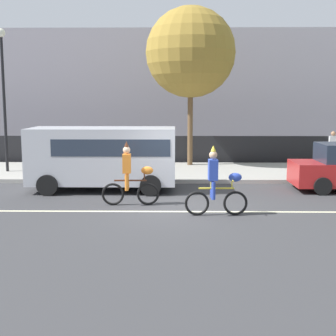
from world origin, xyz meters
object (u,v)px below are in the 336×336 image
at_px(parade_cyclist_orange, 131,177).
at_px(pedestrian_onlooker, 333,148).
at_px(parked_van_silver, 105,154).
at_px(parade_cyclist_cobalt, 217,185).
at_px(street_lamp_post, 3,79).

relative_size(parade_cyclist_orange, pedestrian_onlooker, 1.19).
relative_size(parade_cyclist_orange, parked_van_silver, 0.38).
height_order(parade_cyclist_orange, parked_van_silver, parked_van_silver).
bearing_deg(pedestrian_onlooker, parade_cyclist_cobalt, -125.41).
distance_m(parked_van_silver, street_lamp_post, 6.35).
height_order(parade_cyclist_cobalt, parked_van_silver, parked_van_silver).
height_order(parked_van_silver, street_lamp_post, street_lamp_post).
xyz_separation_m(parked_van_silver, street_lamp_post, (-4.65, 3.36, 2.71)).
bearing_deg(parade_cyclist_cobalt, street_lamp_post, 139.68).
bearing_deg(street_lamp_post, pedestrian_onlooker, 5.06).
xyz_separation_m(parade_cyclist_cobalt, pedestrian_onlooker, (5.84, 8.22, 0.17)).
xyz_separation_m(parade_cyclist_orange, pedestrian_onlooker, (8.30, 6.99, 0.17)).
bearing_deg(parked_van_silver, parade_cyclist_orange, -65.01).
distance_m(parade_cyclist_orange, pedestrian_onlooker, 10.85).
bearing_deg(parade_cyclist_orange, street_lamp_post, 135.09).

